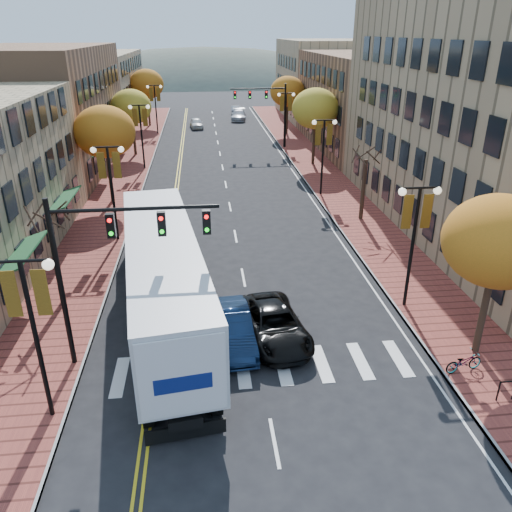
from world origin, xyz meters
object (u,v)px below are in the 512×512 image
object	(u,v)px
semi_truck	(162,265)
navy_sedan	(232,328)
black_suv	(275,324)
bicycle	(464,362)

from	to	relation	value
semi_truck	navy_sedan	world-z (taller)	semi_truck
black_suv	bicycle	distance (m)	7.67
semi_truck	bicycle	distance (m)	13.29
navy_sedan	black_suv	size ratio (longest dim) A/B	0.91
semi_truck	navy_sedan	distance (m)	4.45
semi_truck	bicycle	world-z (taller)	semi_truck
navy_sedan	bicycle	bearing A→B (deg)	-23.25
black_suv	bicycle	bearing A→B (deg)	-32.92
semi_truck	bicycle	xyz separation A→B (m)	(11.79, -5.81, -2.01)
navy_sedan	semi_truck	bearing A→B (deg)	132.92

